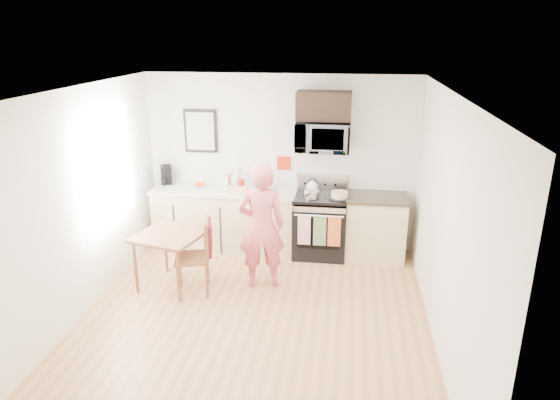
# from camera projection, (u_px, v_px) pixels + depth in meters

# --- Properties ---
(floor) EXTENTS (4.60, 4.60, 0.00)m
(floor) POSITION_uv_depth(u_px,v_px,m) (253.00, 323.00, 5.70)
(floor) COLOR #B06F44
(floor) RESTS_ON ground
(back_wall) EXTENTS (4.00, 0.04, 2.60)m
(back_wall) POSITION_uv_depth(u_px,v_px,m) (280.00, 163.00, 7.44)
(back_wall) COLOR white
(back_wall) RESTS_ON floor
(front_wall) EXTENTS (4.00, 0.04, 2.60)m
(front_wall) POSITION_uv_depth(u_px,v_px,m) (180.00, 346.00, 3.12)
(front_wall) COLOR white
(front_wall) RESTS_ON floor
(left_wall) EXTENTS (0.04, 4.60, 2.60)m
(left_wall) POSITION_uv_depth(u_px,v_px,m) (74.00, 208.00, 5.54)
(left_wall) COLOR white
(left_wall) RESTS_ON floor
(right_wall) EXTENTS (0.04, 4.60, 2.60)m
(right_wall) POSITION_uv_depth(u_px,v_px,m) (446.00, 227.00, 5.02)
(right_wall) COLOR white
(right_wall) RESTS_ON floor
(ceiling) EXTENTS (4.00, 4.60, 0.04)m
(ceiling) POSITION_uv_depth(u_px,v_px,m) (248.00, 92.00, 4.86)
(ceiling) COLOR silver
(ceiling) RESTS_ON back_wall
(window) EXTENTS (0.06, 1.40, 1.50)m
(window) POSITION_uv_depth(u_px,v_px,m) (108.00, 168.00, 6.21)
(window) COLOR silver
(window) RESTS_ON left_wall
(cabinet_left) EXTENTS (2.10, 0.60, 0.90)m
(cabinet_left) POSITION_uv_depth(u_px,v_px,m) (225.00, 220.00, 7.53)
(cabinet_left) COLOR beige
(cabinet_left) RESTS_ON floor
(countertop_left) EXTENTS (2.14, 0.64, 0.04)m
(countertop_left) POSITION_uv_depth(u_px,v_px,m) (224.00, 191.00, 7.38)
(countertop_left) COLOR silver
(countertop_left) RESTS_ON cabinet_left
(cabinet_right) EXTENTS (0.84, 0.60, 0.90)m
(cabinet_right) POSITION_uv_depth(u_px,v_px,m) (375.00, 228.00, 7.24)
(cabinet_right) COLOR beige
(cabinet_right) RESTS_ON floor
(countertop_right) EXTENTS (0.88, 0.64, 0.04)m
(countertop_right) POSITION_uv_depth(u_px,v_px,m) (377.00, 197.00, 7.09)
(countertop_right) COLOR black
(countertop_right) RESTS_ON cabinet_right
(range) EXTENTS (0.76, 0.70, 1.16)m
(range) POSITION_uv_depth(u_px,v_px,m) (320.00, 227.00, 7.33)
(range) COLOR black
(range) RESTS_ON floor
(microwave) EXTENTS (0.76, 0.51, 0.42)m
(microwave) POSITION_uv_depth(u_px,v_px,m) (323.00, 136.00, 7.00)
(microwave) COLOR silver
(microwave) RESTS_ON back_wall
(upper_cabinet) EXTENTS (0.76, 0.35, 0.40)m
(upper_cabinet) POSITION_uv_depth(u_px,v_px,m) (324.00, 106.00, 6.91)
(upper_cabinet) COLOR black
(upper_cabinet) RESTS_ON back_wall
(wall_art) EXTENTS (0.50, 0.04, 0.65)m
(wall_art) POSITION_uv_depth(u_px,v_px,m) (201.00, 131.00, 7.42)
(wall_art) COLOR black
(wall_art) RESTS_ON back_wall
(wall_trivet) EXTENTS (0.20, 0.02, 0.20)m
(wall_trivet) POSITION_uv_depth(u_px,v_px,m) (284.00, 163.00, 7.42)
(wall_trivet) COLOR red
(wall_trivet) RESTS_ON back_wall
(person) EXTENTS (0.68, 0.54, 1.65)m
(person) POSITION_uv_depth(u_px,v_px,m) (261.00, 226.00, 6.30)
(person) COLOR #DB3C4F
(person) RESTS_ON floor
(dining_table) EXTENTS (0.83, 0.83, 0.73)m
(dining_table) POSITION_uv_depth(u_px,v_px,m) (170.00, 240.00, 6.34)
(dining_table) COLOR brown
(dining_table) RESTS_ON floor
(chair) EXTENTS (0.54, 0.50, 0.98)m
(chair) POSITION_uv_depth(u_px,v_px,m) (203.00, 246.00, 6.20)
(chair) COLOR brown
(chair) RESTS_ON floor
(knife_block) EXTENTS (0.16, 0.17, 0.22)m
(knife_block) POSITION_uv_depth(u_px,v_px,m) (261.00, 182.00, 7.34)
(knife_block) COLOR brown
(knife_block) RESTS_ON countertop_left
(utensil_crock) EXTENTS (0.11, 0.11, 0.32)m
(utensil_crock) POSITION_uv_depth(u_px,v_px,m) (241.00, 180.00, 7.42)
(utensil_crock) COLOR red
(utensil_crock) RESTS_ON countertop_left
(fruit_bowl) EXTENTS (0.26, 0.26, 0.09)m
(fruit_bowl) POSITION_uv_depth(u_px,v_px,m) (199.00, 185.00, 7.44)
(fruit_bowl) COLOR white
(fruit_bowl) RESTS_ON countertop_left
(milk_carton) EXTENTS (0.11, 0.11, 0.23)m
(milk_carton) POSITION_uv_depth(u_px,v_px,m) (227.00, 182.00, 7.35)
(milk_carton) COLOR tan
(milk_carton) RESTS_ON countertop_left
(coffee_maker) EXTENTS (0.22, 0.26, 0.28)m
(coffee_maker) POSITION_uv_depth(u_px,v_px,m) (166.00, 175.00, 7.62)
(coffee_maker) COLOR black
(coffee_maker) RESTS_ON countertop_left
(bread_bag) EXTENTS (0.29, 0.15, 0.10)m
(bread_bag) POSITION_uv_depth(u_px,v_px,m) (238.00, 191.00, 7.15)
(bread_bag) COLOR #DEBC74
(bread_bag) RESTS_ON countertop_left
(cake) EXTENTS (0.29, 0.29, 0.10)m
(cake) POSITION_uv_depth(u_px,v_px,m) (339.00, 195.00, 7.02)
(cake) COLOR black
(cake) RESTS_ON range
(kettle) EXTENTS (0.17, 0.17, 0.22)m
(kettle) POSITION_uv_depth(u_px,v_px,m) (312.00, 187.00, 7.25)
(kettle) COLOR white
(kettle) RESTS_ON range
(pot) EXTENTS (0.22, 0.36, 0.11)m
(pot) POSITION_uv_depth(u_px,v_px,m) (312.00, 194.00, 7.04)
(pot) COLOR silver
(pot) RESTS_ON range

